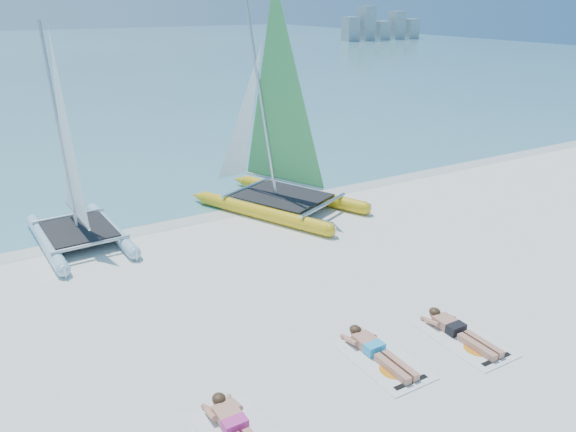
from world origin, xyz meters
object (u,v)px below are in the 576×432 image
(catamaran_blue, at_px, (71,179))
(sunbather_a, at_px, (236,427))
(sunbather_c, at_px, (457,330))
(catamaran_yellow, at_px, (268,136))
(towel_c, at_px, (464,339))
(sunbather_b, at_px, (376,349))
(towel_b, at_px, (382,360))

(catamaran_blue, height_order, sunbather_a, catamaran_blue)
(catamaran_blue, relative_size, sunbather_c, 3.35)
(catamaran_yellow, height_order, towel_c, catamaran_yellow)
(sunbather_a, xyz_separation_m, towel_c, (4.82, -0.00, -0.11))
(sunbather_c, bearing_deg, catamaran_yellow, 87.27)
(sunbather_a, relative_size, sunbather_b, 1.00)
(towel_b, bearing_deg, sunbather_c, -3.38)
(catamaran_yellow, distance_m, towel_b, 8.69)
(catamaran_yellow, distance_m, towel_c, 8.71)
(towel_c, bearing_deg, catamaran_blue, 121.51)
(towel_b, distance_m, sunbather_b, 0.22)
(catamaran_blue, bearing_deg, sunbather_b, -69.05)
(catamaran_yellow, relative_size, towel_c, 3.81)
(catamaran_blue, bearing_deg, sunbather_c, -60.37)
(catamaran_blue, distance_m, towel_c, 10.29)
(sunbather_b, height_order, towel_c, sunbather_b)
(sunbather_a, relative_size, towel_c, 0.93)
(catamaran_blue, relative_size, sunbather_b, 3.35)
(catamaran_yellow, xyz_separation_m, sunbather_a, (-5.21, -8.41, -2.10))
(catamaran_yellow, distance_m, sunbather_c, 8.49)
(sunbather_b, bearing_deg, catamaran_blue, 113.41)
(sunbather_b, bearing_deg, sunbather_a, -170.95)
(catamaran_blue, bearing_deg, towel_b, -69.53)
(catamaran_blue, height_order, towel_b, catamaran_blue)
(sunbather_a, bearing_deg, towel_c, -0.04)
(catamaran_blue, xyz_separation_m, sunbather_a, (0.49, -8.65, -1.61))
(towel_c, relative_size, sunbather_c, 1.07)
(sunbather_c, bearing_deg, catamaran_blue, 122.09)
(catamaran_blue, relative_size, towel_b, 3.13)
(sunbather_a, relative_size, sunbather_c, 1.00)
(sunbather_c, bearing_deg, towel_b, 176.62)
(towel_c, bearing_deg, sunbather_c, 90.00)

